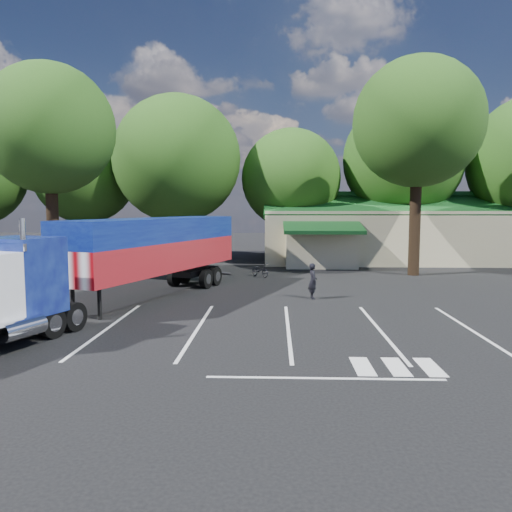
{
  "coord_description": "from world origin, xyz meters",
  "views": [
    {
      "loc": [
        2.73,
        -23.2,
        4.28
      ],
      "look_at": [
        1.83,
        0.07,
        2.0
      ],
      "focal_mm": 35.0,
      "sensor_mm": 36.0,
      "label": 1
    }
  ],
  "objects_px": {
    "bicycle": "(260,270)",
    "silver_sedan": "(331,256)",
    "woman": "(313,281)",
    "semi_truck": "(125,255)"
  },
  "relations": [
    {
      "from": "bicycle",
      "to": "silver_sedan",
      "type": "height_order",
      "value": "silver_sedan"
    },
    {
      "from": "silver_sedan",
      "to": "woman",
      "type": "bearing_deg",
      "value": 159.93
    },
    {
      "from": "woman",
      "to": "bicycle",
      "type": "bearing_deg",
      "value": 9.54
    },
    {
      "from": "woman",
      "to": "silver_sedan",
      "type": "xyz_separation_m",
      "value": [
        2.35,
        13.75,
        -0.14
      ]
    },
    {
      "from": "woman",
      "to": "silver_sedan",
      "type": "bearing_deg",
      "value": -20.61
    },
    {
      "from": "semi_truck",
      "to": "silver_sedan",
      "type": "relative_size",
      "value": 4.4
    },
    {
      "from": "bicycle",
      "to": "semi_truck",
      "type": "bearing_deg",
      "value": -157.39
    },
    {
      "from": "bicycle",
      "to": "woman",
      "type": "bearing_deg",
      "value": -106.53
    },
    {
      "from": "bicycle",
      "to": "silver_sedan",
      "type": "relative_size",
      "value": 0.39
    },
    {
      "from": "semi_truck",
      "to": "woman",
      "type": "relative_size",
      "value": 11.07
    }
  ]
}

